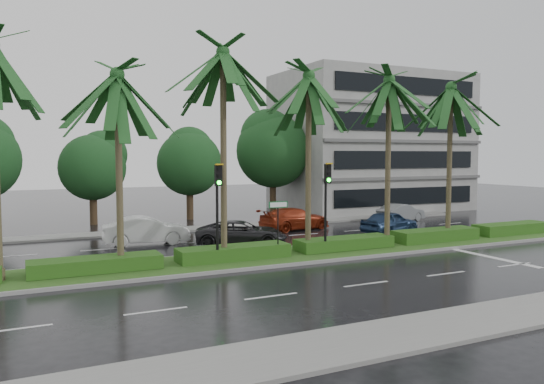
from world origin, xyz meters
name	(u,v)px	position (x,y,z in m)	size (l,w,h in m)	color
ground	(302,260)	(0.00, 0.00, 0.00)	(120.00, 120.00, 0.00)	black
near_sidewalk	(473,321)	(0.00, -10.20, 0.06)	(40.00, 2.40, 0.12)	slate
far_sidewalk	(215,227)	(0.00, 12.00, 0.06)	(40.00, 2.00, 0.12)	slate
median	(292,255)	(0.00, 1.00, 0.08)	(36.00, 4.00, 0.15)	gray
hedge	(292,247)	(0.00, 1.00, 0.45)	(35.20, 1.40, 0.60)	#194012
lane_markings	(362,256)	(3.04, -0.43, 0.01)	(34.00, 13.06, 0.01)	silver
palm_row	(268,85)	(-1.25, 1.02, 8.08)	(26.30, 4.20, 10.04)	#403725
signal_median_left	(218,199)	(-4.00, 0.30, 3.00)	(0.34, 0.42, 4.36)	black
signal_median_right	(327,194)	(1.50, 0.30, 3.00)	(0.34, 0.42, 4.36)	black
street_sign	(278,215)	(-1.00, 0.48, 2.12)	(0.95, 0.09, 2.60)	black
bg_trees	(199,155)	(0.80, 17.59, 4.89)	(33.10, 5.96, 8.60)	#372A19
building	(370,143)	(17.00, 18.00, 6.00)	(16.00, 10.00, 12.00)	gray
car_white	(146,230)	(-5.50, 7.61, 0.76)	(4.62, 1.61, 1.52)	silver
car_darkgrey	(242,233)	(-1.00, 4.87, 0.68)	(4.89, 2.26, 1.36)	#242427
car_red	(295,219)	(4.50, 9.09, 0.72)	(4.95, 2.01, 1.44)	maroon
car_blue	(390,222)	(9.00, 5.01, 0.71)	(4.16, 1.68, 1.42)	navy
car_grey	(401,213)	(13.50, 9.39, 0.66)	(4.00, 1.40, 1.32)	slate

